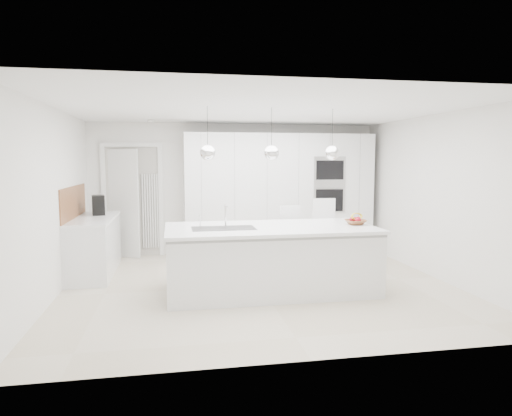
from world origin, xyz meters
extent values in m
plane|color=beige|center=(0.00, 0.00, 0.00)|extent=(5.50, 5.50, 0.00)
plane|color=white|center=(0.00, 2.50, 1.25)|extent=(5.50, 0.00, 5.50)
plane|color=white|center=(-2.75, 0.00, 1.25)|extent=(0.00, 5.00, 5.00)
plane|color=white|center=(0.00, 0.00, 2.50)|extent=(5.50, 5.50, 0.00)
cube|color=white|center=(0.80, 2.20, 1.15)|extent=(3.60, 0.60, 2.30)
cube|color=white|center=(-2.20, 2.42, 1.00)|extent=(0.76, 0.38, 2.00)
cube|color=white|center=(-2.45, 1.20, 0.43)|extent=(0.60, 1.80, 0.86)
cube|color=white|center=(-2.45, 1.20, 0.88)|extent=(0.62, 1.82, 0.04)
cube|color=brown|center=(-2.74, 1.20, 1.15)|extent=(0.02, 1.80, 0.50)
cube|color=white|center=(0.10, -0.30, 0.43)|extent=(2.80, 1.20, 0.86)
cube|color=white|center=(0.10, -0.25, 0.88)|extent=(2.84, 1.40, 0.04)
cylinder|color=white|center=(-0.50, -0.10, 1.05)|extent=(0.02, 0.02, 0.30)
sphere|color=white|center=(-0.75, -0.30, 1.90)|extent=(0.20, 0.20, 0.20)
sphere|color=white|center=(0.10, -0.30, 1.90)|extent=(0.20, 0.20, 0.20)
sphere|color=white|center=(0.95, -0.30, 1.90)|extent=(0.20, 0.20, 0.20)
imported|color=brown|center=(1.32, -0.28, 0.94)|extent=(0.31, 0.31, 0.07)
cube|color=black|center=(-2.43, 1.58, 1.06)|extent=(0.25, 0.33, 0.32)
sphere|color=#A70B1F|center=(1.35, -0.29, 0.97)|extent=(0.08, 0.08, 0.08)
sphere|color=#A70B1F|center=(1.33, -0.24, 0.97)|extent=(0.07, 0.07, 0.07)
sphere|color=#A70B1F|center=(1.29, -0.24, 0.97)|extent=(0.07, 0.07, 0.07)
sphere|color=#A70B1F|center=(1.32, -0.34, 0.97)|extent=(0.08, 0.08, 0.08)
torus|color=yellow|center=(1.35, -0.26, 1.01)|extent=(0.23, 0.17, 0.21)
camera|label=1|loc=(-1.21, -6.29, 1.80)|focal=32.00mm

